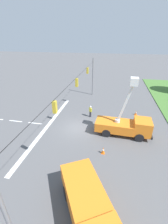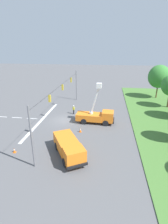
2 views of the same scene
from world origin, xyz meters
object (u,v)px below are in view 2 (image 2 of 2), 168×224
object	(u,v)px
tree_far_west	(159,77)
traffic_cone_foreground_right	(14,150)
traffic_cone_mid_right	(80,130)
road_worker	(74,109)
traffic_cone_mid_left	(107,114)
traffic_cone_foreground_left	(108,110)
utility_truck_bucket_lift	(97,116)
utility_truck_support_near	(69,147)

from	to	relation	value
tree_far_west	traffic_cone_foreground_right	distance (m)	37.24
tree_far_west	traffic_cone_mid_right	bearing A→B (deg)	-37.05
road_worker	traffic_cone_mid_left	distance (m)	6.53
tree_far_west	road_worker	distance (m)	23.96
traffic_cone_foreground_left	traffic_cone_foreground_right	distance (m)	19.87
road_worker	traffic_cone_foreground_left	distance (m)	7.02
traffic_cone_foreground_right	traffic_cone_mid_right	distance (m)	9.93
utility_truck_bucket_lift	road_worker	distance (m)	6.01
utility_truck_bucket_lift	road_worker	bearing A→B (deg)	-127.39
utility_truck_support_near	road_worker	bearing A→B (deg)	-171.14
road_worker	traffic_cone_mid_left	size ratio (longest dim) A/B	2.22
utility_truck_support_near	utility_truck_bucket_lift	bearing A→B (deg)	165.74
utility_truck_bucket_lift	traffic_cone_mid_right	world-z (taller)	utility_truck_bucket_lift
utility_truck_bucket_lift	traffic_cone_foreground_left	world-z (taller)	utility_truck_bucket_lift
traffic_cone_foreground_right	traffic_cone_mid_left	distance (m)	17.92
traffic_cone_mid_right	tree_far_west	bearing A→B (deg)	142.95
road_worker	traffic_cone_mid_right	distance (m)	7.98
utility_truck_bucket_lift	utility_truck_support_near	xyz separation A→B (m)	(10.25, -2.60, -0.11)
tree_far_west	traffic_cone_foreground_left	world-z (taller)	tree_far_west
tree_far_west	utility_truck_bucket_lift	size ratio (longest dim) A/B	1.19
utility_truck_bucket_lift	utility_truck_support_near	bearing A→B (deg)	-14.26
utility_truck_support_near	traffic_cone_foreground_right	distance (m)	7.02
road_worker	traffic_cone_mid_right	bearing A→B (deg)	18.67
utility_truck_bucket_lift	traffic_cone_foreground_left	size ratio (longest dim) A/B	9.82
traffic_cone_foreground_left	traffic_cone_mid_left	size ratio (longest dim) A/B	0.89
utility_truck_bucket_lift	traffic_cone_mid_left	distance (m)	3.86
tree_far_west	traffic_cone_foreground_right	bearing A→B (deg)	-39.89
utility_truck_support_near	traffic_cone_mid_left	world-z (taller)	utility_truck_support_near
tree_far_west	road_worker	bearing A→B (deg)	-53.28
utility_truck_support_near	road_worker	size ratio (longest dim) A/B	3.79
traffic_cone_foreground_right	traffic_cone_mid_left	bearing A→B (deg)	140.96
traffic_cone_foreground_left	utility_truck_support_near	bearing A→B (deg)	-15.95
tree_far_west	traffic_cone_foreground_left	xyz separation A→B (m)	(12.09, -12.16, -5.14)
tree_far_west	road_worker	size ratio (longest dim) A/B	4.71
traffic_cone_mid_left	traffic_cone_mid_right	xyz separation A→B (m)	(7.23, -3.94, -0.01)
utility_truck_bucket_lift	traffic_cone_foreground_right	world-z (taller)	utility_truck_bucket_lift
traffic_cone_foreground_right	traffic_cone_mid_right	bearing A→B (deg)	132.34
traffic_cone_foreground_left	traffic_cone_mid_left	xyz separation A→B (m)	(2.30, -0.21, 0.05)
utility_truck_bucket_lift	traffic_cone_foreground_right	distance (m)	14.30
tree_far_west	traffic_cone_mid_left	size ratio (longest dim) A/B	10.47
traffic_cone_mid_left	tree_far_west	bearing A→B (deg)	139.30
utility_truck_bucket_lift	traffic_cone_foreground_left	xyz separation A→B (m)	(-5.63, 1.93, -0.98)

